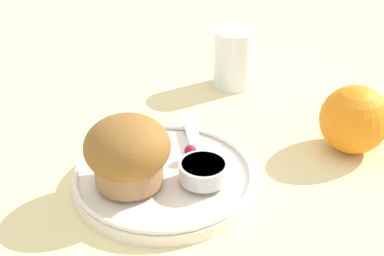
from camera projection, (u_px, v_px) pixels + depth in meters
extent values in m
plane|color=beige|center=(170.00, 181.00, 0.62)|extent=(3.00, 3.00, 0.00)
cylinder|color=silver|center=(166.00, 181.00, 0.61)|extent=(0.21, 0.21, 0.01)
torus|color=silver|center=(166.00, 174.00, 0.60)|extent=(0.21, 0.21, 0.01)
cylinder|color=#9E7047|center=(129.00, 167.00, 0.58)|extent=(0.08, 0.08, 0.04)
ellipsoid|color=brown|center=(127.00, 147.00, 0.57)|extent=(0.09, 0.09, 0.07)
cylinder|color=silver|center=(203.00, 171.00, 0.59)|extent=(0.05, 0.05, 0.02)
cylinder|color=silver|center=(203.00, 165.00, 0.58)|extent=(0.05, 0.05, 0.00)
sphere|color=maroon|center=(193.00, 153.00, 0.62)|extent=(0.01, 0.01, 0.01)
sphere|color=maroon|center=(202.00, 158.00, 0.61)|extent=(0.01, 0.01, 0.01)
cube|color=silver|center=(197.00, 148.00, 0.64)|extent=(0.14, 0.10, 0.00)
sphere|color=orange|center=(354.00, 119.00, 0.66)|extent=(0.09, 0.09, 0.09)
cylinder|color=silver|center=(234.00, 58.00, 0.81)|extent=(0.06, 0.06, 0.09)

